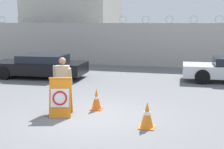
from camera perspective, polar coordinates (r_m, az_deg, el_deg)
name	(u,v)px	position (r m, az deg, el deg)	size (l,w,h in m)	color
ground_plane	(91,117)	(9.60, -3.84, -7.67)	(90.00, 90.00, 0.00)	slate
perimeter_wall	(145,45)	(20.11, 6.10, 5.45)	(36.00, 0.30, 3.21)	#ADA8A0
building_block	(74,16)	(26.85, -6.89, 10.50)	(6.83, 6.36, 6.52)	#B2ADA3
barricade_sign	(61,97)	(9.65, -9.38, -4.06)	(0.80, 0.79, 1.18)	orange
security_guard	(63,81)	(10.22, -8.98, -1.16)	(0.67, 0.37, 1.73)	black
traffic_cone_near	(96,99)	(10.25, -2.86, -4.55)	(0.36, 0.36, 0.69)	orange
traffic_cone_mid	(147,115)	(8.56, 6.43, -7.39)	(0.43, 0.43, 0.72)	orange
parked_car_front_coupe	(40,66)	(16.38, -13.02, 1.55)	(4.82, 2.18, 1.18)	black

